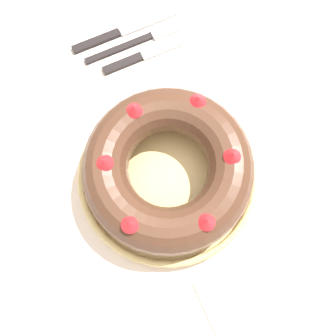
{
  "coord_description": "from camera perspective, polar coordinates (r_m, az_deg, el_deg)",
  "views": [
    {
      "loc": [
        0.14,
        -0.06,
        1.42
      ],
      "look_at": [
        -0.01,
        0.01,
        0.81
      ],
      "focal_mm": 42.0,
      "sensor_mm": 36.0,
      "label": 1
    }
  ],
  "objects": [
    {
      "name": "ground_plane",
      "position": [
        1.43,
        -0.32,
        -9.3
      ],
      "size": [
        8.0,
        8.0,
        0.0
      ],
      "primitive_type": "plane",
      "color": "#4C4742"
    },
    {
      "name": "dining_table",
      "position": [
        0.78,
        -0.58,
        -4.03
      ],
      "size": [
        1.19,
        1.17,
        0.75
      ],
      "color": "beige",
      "rests_on": "ground_plane"
    },
    {
      "name": "serving_dish",
      "position": [
        0.68,
        0.0,
        -1.16
      ],
      "size": [
        0.31,
        0.31,
        0.03
      ],
      "color": "tan",
      "rests_on": "dining_table"
    },
    {
      "name": "bundt_cake",
      "position": [
        0.63,
        -0.0,
        0.01
      ],
      "size": [
        0.28,
        0.28,
        0.09
      ],
      "color": "#4C2D1E",
      "rests_on": "serving_dish"
    },
    {
      "name": "fork",
      "position": [
        0.81,
        -4.21,
        17.97
      ],
      "size": [
        0.02,
        0.19,
        0.01
      ],
      "rotation": [
        0.0,
        0.0,
        -0.07
      ],
      "color": "black",
      "rests_on": "dining_table"
    },
    {
      "name": "serving_knife",
      "position": [
        0.82,
        -7.23,
        18.9
      ],
      "size": [
        0.02,
        0.22,
        0.01
      ],
      "rotation": [
        0.0,
        0.0,
        0.07
      ],
      "color": "black",
      "rests_on": "dining_table"
    },
    {
      "name": "cake_knife",
      "position": [
        0.79,
        -4.03,
        15.81
      ],
      "size": [
        0.02,
        0.18,
        0.01
      ],
      "rotation": [
        0.0,
        0.0,
        -0.1
      ],
      "color": "black",
      "rests_on": "dining_table"
    },
    {
      "name": "napkin",
      "position": [
        0.69,
        11.05,
        -20.24
      ],
      "size": [
        0.16,
        0.11,
        0.0
      ],
      "primitive_type": "cube",
      "rotation": [
        0.0,
        0.0,
        -0.0
      ],
      "color": "beige",
      "rests_on": "dining_table"
    }
  ]
}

